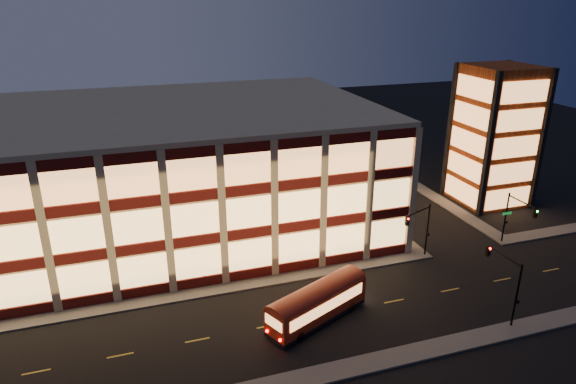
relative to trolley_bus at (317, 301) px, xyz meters
name	(u,v)px	position (x,y,z in m)	size (l,w,h in m)	color
ground	(209,297)	(-8.25, 6.45, -1.85)	(200.00, 200.00, 0.00)	black
sidewalk_office_south	(175,296)	(-11.25, 7.45, -1.78)	(54.00, 2.00, 0.15)	#514F4C
sidewalk_office_east	(356,201)	(14.75, 23.45, -1.78)	(2.00, 30.00, 0.15)	#514F4C
sidewalk_tower_south	(546,233)	(31.75, 7.45, -1.78)	(14.00, 2.00, 0.15)	#514F4C
sidewalk_tower_west	(426,192)	(25.75, 23.45, -1.78)	(2.00, 30.00, 0.15)	#514F4C
office_building	(154,170)	(-11.17, 23.36, 5.40)	(50.45, 30.45, 14.50)	tan
stair_tower	(494,136)	(31.70, 18.40, 7.14)	(8.60, 8.60, 18.00)	#8C3814
traffic_signal_far	(420,224)	(13.96, 6.68, 2.26)	(3.79, 1.87, 6.00)	black
traffic_signal_right	(516,214)	(25.25, 5.82, 2.25)	(1.20, 4.37, 6.00)	black
traffic_signal_near	(506,275)	(15.25, -4.58, 2.28)	(0.32, 4.45, 6.00)	black
trolley_bus	(317,301)	(0.00, 0.00, 0.00)	(10.00, 6.33, 3.34)	maroon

